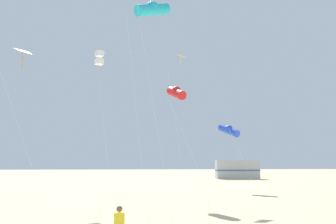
{
  "coord_description": "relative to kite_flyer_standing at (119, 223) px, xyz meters",
  "views": [
    {
      "loc": [
        -0.0,
        -6.49,
        2.59
      ],
      "look_at": [
        1.4,
        12.57,
        5.51
      ],
      "focal_mm": 34.59,
      "sensor_mm": 36.0,
      "label": 1
    }
  ],
  "objects": [
    {
      "name": "kite_flyer_standing",
      "position": [
        0.0,
        0.0,
        0.0
      ],
      "size": [
        0.36,
        0.53,
        1.16
      ],
      "rotation": [
        0.0,
        0.0,
        3.23
      ],
      "color": "yellow",
      "rests_on": "ground"
    },
    {
      "name": "kite_tube_cyan",
      "position": [
        1.21,
        7.81,
        11.3
      ],
      "size": [
        2.88,
        2.68,
        12.62
      ],
      "color": "silver",
      "rests_on": "ground"
    },
    {
      "name": "kite_diamond_gold",
      "position": [
        3.96,
        17.04,
        10.9
      ],
      "size": [
        2.03,
        2.03,
        12.31
      ],
      "color": "silver",
      "rests_on": "ground"
    },
    {
      "name": "kite_tube_blue",
      "position": [
        9.0,
        19.81,
        4.99
      ],
      "size": [
        3.22,
        3.56,
        6.3
      ],
      "color": "silver",
      "rests_on": "ground"
    },
    {
      "name": "kite_tube_scarlet",
      "position": [
        3.24,
        13.42,
        7.27
      ],
      "size": [
        3.44,
        3.56,
        8.58
      ],
      "color": "silver",
      "rests_on": "ground"
    },
    {
      "name": "kite_box_white",
      "position": [
        -2.99,
        15.08,
        10.44
      ],
      "size": [
        1.62,
        1.62,
        11.65
      ],
      "color": "silver",
      "rests_on": "ground"
    },
    {
      "name": "kite_diamond_orange",
      "position": [
        -6.68,
        8.56,
        8.29
      ],
      "size": [
        3.28,
        2.84,
        9.51
      ],
      "color": "silver",
      "rests_on": "ground"
    },
    {
      "name": "rv_van_silver",
      "position": [
        14.98,
        38.13,
        0.78
      ],
      "size": [
        6.58,
        2.75,
        2.8
      ],
      "rotation": [
        0.0,
        0.0,
        -0.06
      ],
      "color": "#B7BABF",
      "rests_on": "ground"
    }
  ]
}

